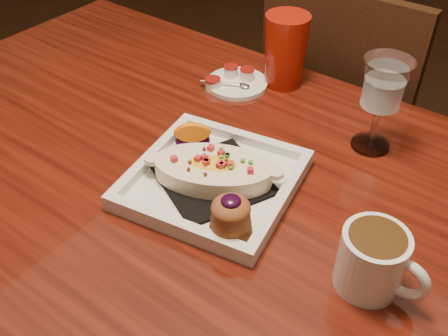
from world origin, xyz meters
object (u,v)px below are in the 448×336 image
Objects in this scene: saucer at (236,81)px; red_tumbler at (285,51)px; table at (203,216)px; chair_far at (343,124)px; coffee_mug at (374,260)px; plate at (215,179)px; goblet at (383,89)px.

saucer is 0.13m from red_tumbler.
table is 11.04× the size of saucer.
chair_far is 7.23× the size of coffee_mug.
chair_far reaches higher than red_tumbler.
red_tumbler is (-0.10, 0.37, 0.05)m from plate.
plate is 2.28× the size of saucer.
red_tumbler is (0.08, 0.07, 0.07)m from saucer.
plate is at bearing -60.14° from saucer.
goblet is 0.28m from red_tumbler.
saucer is at bearing 109.56° from plate.
goblet is at bearing 118.55° from chair_far.
chair_far is at bearing 118.55° from goblet.
goblet is at bearing 115.51° from coffee_mug.
red_tumbler reaches higher than plate.
coffee_mug is 0.33m from goblet.
goblet is 1.33× the size of saucer.
goblet is at bearing -5.03° from saucer.
saucer is at bearing 114.77° from table.
coffee_mug is at bearing -14.85° from plate.
chair_far is at bearing 78.31° from red_tumbler.
plate is (0.04, -0.01, 0.12)m from table.
goblet is at bearing 52.93° from table.
chair_far is 6.84× the size of saucer.
red_tumbler reaches higher than coffee_mug.
plate is at bearing -16.52° from table.
chair_far is 5.15× the size of goblet.
plate is at bearing -120.05° from goblet.
table is 0.34m from saucer.
coffee_mug is 0.55m from red_tumbler.
plate is 0.39m from red_tumbler.
saucer reaches higher than table.
red_tumbler is at bearing 78.31° from chair_far.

